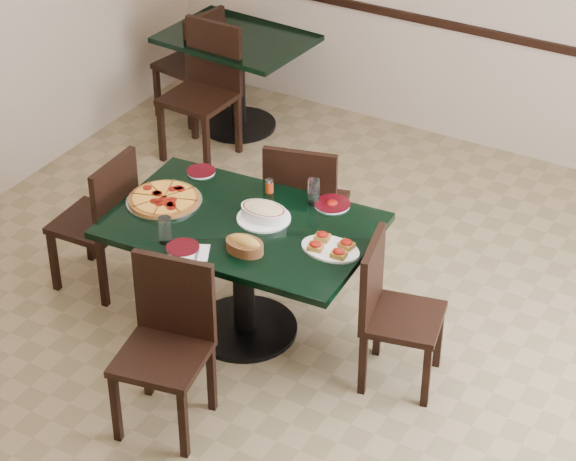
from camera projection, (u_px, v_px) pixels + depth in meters
The scene contains 21 objects.
floor at pixel (281, 336), 6.52m from camera, with size 5.50×5.50×0.00m, color olive.
room_shell at pixel (573, 80), 6.71m from camera, with size 5.50×5.50×5.50m.
main_table at pixel (243, 250), 6.26m from camera, with size 1.50×1.02×0.75m.
back_table at pixel (237, 64), 8.42m from camera, with size 1.11×0.84×0.75m.
chair_far at pixel (304, 203), 6.75m from camera, with size 0.54×0.54×0.95m.
chair_near at pixel (168, 336), 5.70m from camera, with size 0.51×0.51×0.93m.
chair_right at pixel (390, 306), 5.97m from camera, with size 0.49×0.49×0.87m.
chair_left at pixel (103, 216), 6.68m from camera, with size 0.44×0.44×0.90m.
back_chair_near at pixel (206, 83), 8.08m from camera, with size 0.48×0.48×0.99m.
back_chair_left at pixel (196, 59), 8.57m from camera, with size 0.48×0.48×0.89m.
pepperoni_pizza at pixel (164, 199), 6.34m from camera, with size 0.43×0.43×0.04m.
lasagna_casserole at pixel (264, 212), 6.17m from camera, with size 0.30×0.30×0.09m.
bread_basket at pixel (245, 245), 5.91m from camera, with size 0.22×0.15×0.09m.
bruschetta_platter at pixel (330, 247), 5.92m from camera, with size 0.34×0.24×0.05m.
side_plate_near at pixel (183, 248), 5.94m from camera, with size 0.18×0.18×0.02m.
side_plate_far_r at pixel (332, 204), 6.31m from camera, with size 0.21×0.21×0.03m.
side_plate_far_l at pixel (201, 171), 6.62m from camera, with size 0.17×0.17×0.02m.
napkin_setting at pixel (194, 253), 5.91m from camera, with size 0.21×0.21×0.01m.
water_glass_a at pixel (314, 192), 6.30m from camera, with size 0.07×0.07×0.15m, color silver.
water_glass_b at pixel (165, 230), 5.96m from camera, with size 0.07×0.07×0.15m, color silver.
pepper_shaker at pixel (269, 186), 6.41m from camera, with size 0.05×0.05×0.08m.
Camera 1 is at (2.60, -4.42, 4.08)m, focal length 70.00 mm.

